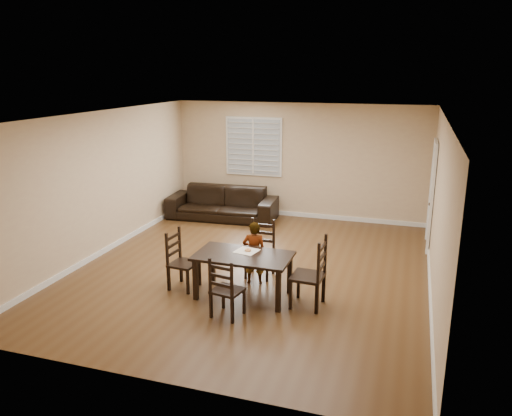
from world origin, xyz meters
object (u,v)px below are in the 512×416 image
at_px(chair_left, 178,261).
at_px(child, 254,253).
at_px(chair_right, 316,276).
at_px(donut, 248,250).
at_px(sofa, 222,203).
at_px(dining_table, 243,260).
at_px(chair_near, 262,249).
at_px(chair_far, 223,292).

xyz_separation_m(chair_left, child, (1.13, 0.51, 0.09)).
distance_m(chair_right, donut, 1.16).
relative_size(child, sofa, 0.41).
distance_m(dining_table, chair_right, 1.15).
relative_size(dining_table, child, 1.40).
bearing_deg(dining_table, donut, 83.66).
height_order(dining_table, chair_right, chair_right).
bearing_deg(child, chair_left, 12.74).
bearing_deg(dining_table, chair_left, 179.48).
bearing_deg(child, chair_near, -102.37).
height_order(chair_far, chair_right, chair_right).
xyz_separation_m(dining_table, chair_right, (1.14, -0.02, -0.11)).
height_order(chair_far, chair_left, chair_left).
height_order(chair_left, sofa, chair_left).
bearing_deg(child, dining_table, 77.86).
distance_m(chair_near, chair_right, 1.49).
distance_m(chair_right, sofa, 4.92).
distance_m(chair_near, sofa, 3.48).
relative_size(dining_table, donut, 14.58).
distance_m(chair_left, chair_right, 2.27).
xyz_separation_m(chair_right, donut, (-1.12, 0.18, 0.22)).
distance_m(dining_table, chair_near, 0.96).
bearing_deg(donut, chair_right, -9.20).
relative_size(chair_far, child, 0.86).
bearing_deg(sofa, chair_right, -55.80).
bearing_deg(sofa, donut, -66.57).
bearing_deg(chair_left, dining_table, -85.46).
xyz_separation_m(chair_far, child, (0.03, 1.31, 0.12)).
relative_size(dining_table, chair_left, 1.53).
distance_m(chair_far, chair_left, 1.36).
distance_m(chair_left, donut, 1.19).
height_order(chair_near, donut, chair_near).
bearing_deg(dining_table, chair_near, 89.90).
height_order(child, sofa, child).
xyz_separation_m(chair_far, chair_left, (-1.10, 0.80, 0.03)).
bearing_deg(donut, chair_near, 90.70).
distance_m(child, donut, 0.41).
xyz_separation_m(chair_far, sofa, (-1.84, 4.65, -0.04)).
bearing_deg(chair_right, chair_near, -127.21).
xyz_separation_m(donut, sofa, (-1.89, 3.71, -0.34)).
relative_size(chair_far, donut, 8.93).
height_order(dining_table, donut, donut).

